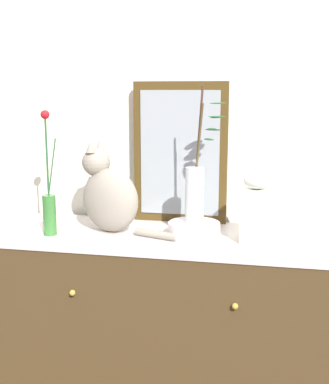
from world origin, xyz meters
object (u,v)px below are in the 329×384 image
object	(u,v)px
bowl_porcelain	(194,230)
jar_lidded_porcelain	(256,209)
mirror_leaning	(180,153)
cat_sitting	(109,195)
vase_slim_green	(49,205)
vase_glass_clear	(196,188)
sideboard	(164,327)

from	to	relation	value
bowl_porcelain	jar_lidded_porcelain	size ratio (longest dim) A/B	0.70
mirror_leaning	bowl_porcelain	distance (m)	0.39
cat_sitting	vase_slim_green	size ratio (longest dim) A/B	0.89
vase_slim_green	jar_lidded_porcelain	distance (m)	0.84
mirror_leaning	bowl_porcelain	bearing A→B (deg)	-67.25
mirror_leaning	cat_sitting	distance (m)	0.38
bowl_porcelain	vase_glass_clear	bearing A→B (deg)	24.79
mirror_leaning	vase_glass_clear	bearing A→B (deg)	-66.03
sideboard	vase_glass_clear	xyz separation A→B (m)	(0.13, -0.02, 0.62)
jar_lidded_porcelain	vase_slim_green	bearing A→B (deg)	-175.07
cat_sitting	vase_slim_green	world-z (taller)	vase_slim_green
mirror_leaning	bowl_porcelain	world-z (taller)	mirror_leaning
jar_lidded_porcelain	mirror_leaning	bearing A→B (deg)	144.16
mirror_leaning	vase_slim_green	distance (m)	0.62
vase_slim_green	bowl_porcelain	size ratio (longest dim) A/B	2.42
bowl_porcelain	jar_lidded_porcelain	world-z (taller)	jar_lidded_porcelain
sideboard	vase_glass_clear	world-z (taller)	vase_glass_clear
vase_glass_clear	cat_sitting	bearing A→B (deg)	176.64
cat_sitting	vase_slim_green	xyz separation A→B (m)	(-0.22, -0.11, -0.03)
bowl_porcelain	mirror_leaning	bearing A→B (deg)	112.75
bowl_porcelain	vase_glass_clear	world-z (taller)	vase_glass_clear
vase_glass_clear	jar_lidded_porcelain	bearing A→B (deg)	-2.95
mirror_leaning	vase_glass_clear	world-z (taller)	mirror_leaning
sideboard	vase_slim_green	size ratio (longest dim) A/B	2.78
sideboard	cat_sitting	world-z (taller)	cat_sitting
mirror_leaning	jar_lidded_porcelain	xyz separation A→B (m)	(0.35, -0.25, -0.18)
bowl_porcelain	sideboard	bearing A→B (deg)	171.81
vase_glass_clear	jar_lidded_porcelain	world-z (taller)	vase_glass_clear
cat_sitting	jar_lidded_porcelain	bearing A→B (deg)	-3.20
mirror_leaning	jar_lidded_porcelain	bearing A→B (deg)	-35.84
mirror_leaning	sideboard	bearing A→B (deg)	-96.62
cat_sitting	vase_glass_clear	world-z (taller)	vase_glass_clear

